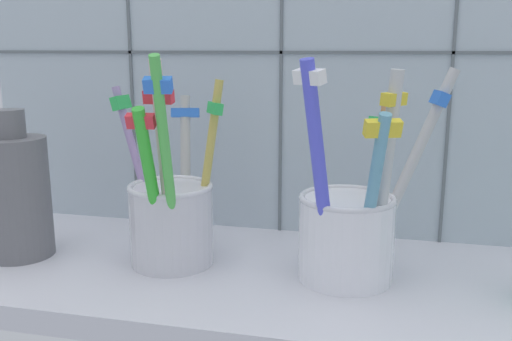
% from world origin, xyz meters
% --- Properties ---
extents(counter_slab, '(0.64, 0.22, 0.02)m').
position_xyz_m(counter_slab, '(0.00, 0.00, 0.01)').
color(counter_slab, silver).
rests_on(counter_slab, ground).
extents(tile_wall_back, '(0.64, 0.02, 0.45)m').
position_xyz_m(tile_wall_back, '(-0.00, 0.12, 0.22)').
color(tile_wall_back, '#B2C1CC').
rests_on(tile_wall_back, ground).
extents(toothbrush_cup_left, '(0.10, 0.14, 0.18)m').
position_xyz_m(toothbrush_cup_left, '(-0.08, -0.00, 0.07)').
color(toothbrush_cup_left, silver).
rests_on(toothbrush_cup_left, counter_slab).
extents(toothbrush_cup_right, '(0.12, 0.10, 0.18)m').
position_xyz_m(toothbrush_cup_right, '(0.08, -0.00, 0.07)').
color(toothbrush_cup_right, white).
rests_on(toothbrush_cup_right, counter_slab).
extents(ceramic_vase, '(0.06, 0.06, 0.13)m').
position_xyz_m(ceramic_vase, '(-0.22, -0.01, 0.08)').
color(ceramic_vase, slate).
rests_on(ceramic_vase, counter_slab).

